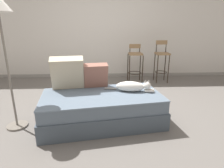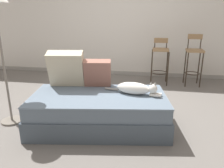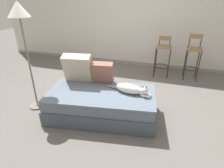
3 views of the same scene
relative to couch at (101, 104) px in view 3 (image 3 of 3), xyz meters
name	(u,v)px [view 3 (image 3 of 3)]	position (x,y,z in m)	size (l,w,h in m)	color
ground_plane	(109,103)	(0.00, 0.40, -0.22)	(16.00, 16.00, 0.00)	#66605B
wall_back_panel	(136,16)	(0.00, 2.65, 1.08)	(8.00, 0.10, 2.60)	silver
wall_baseboard_trim	(133,63)	(0.00, 2.60, -0.18)	(8.00, 0.02, 0.09)	gray
couch	(101,104)	(0.00, 0.00, 0.00)	(1.82, 1.13, 0.43)	#44505B
throw_pillow_corner	(78,68)	(-0.51, 0.27, 0.47)	(0.52, 0.37, 0.50)	beige
throw_pillow_middle	(102,73)	(-0.09, 0.33, 0.41)	(0.39, 0.27, 0.39)	#936051
cat	(131,89)	(0.45, 0.11, 0.29)	(0.74, 0.23, 0.19)	white
bar_stool_near_window	(163,53)	(0.81, 2.05, 0.33)	(0.34, 0.34, 0.94)	#2D2319
bar_stool_by_doorway	(193,54)	(1.47, 2.06, 0.37)	(0.32, 0.32, 1.02)	#2D2319
floor_lamp	(20,21)	(-1.20, -0.08, 1.26)	(0.32, 0.32, 1.75)	slate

